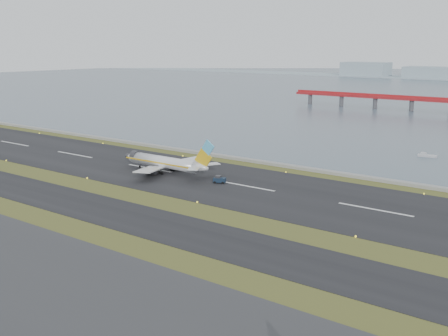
{
  "coord_description": "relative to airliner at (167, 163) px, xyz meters",
  "views": [
    {
      "loc": [
        92.61,
        -101.88,
        41.02
      ],
      "look_at": [
        -2.18,
        22.0,
        6.65
      ],
      "focal_mm": 45.0,
      "sensor_mm": 36.0,
      "label": 1
    }
  ],
  "objects": [
    {
      "name": "ground",
      "position": [
        30.71,
        -28.54,
        -3.46
      ],
      "size": [
        1000.0,
        1000.0,
        0.0
      ],
      "primitive_type": "plane",
      "color": "#3F4A1A",
      "rests_on": "ground"
    },
    {
      "name": "workboat_near",
      "position": [
        58.64,
        78.84,
        -2.93
      ],
      "size": [
        7.04,
        2.96,
        1.66
      ],
      "rotation": [
        0.0,
        0.0,
        0.12
      ],
      "color": "#B6B6BA",
      "rests_on": "ground"
    },
    {
      "name": "taxiway_strip",
      "position": [
        30.71,
        -40.54,
        -3.41
      ],
      "size": [
        1000.0,
        18.0,
        0.1
      ],
      "primitive_type": "cube",
      "color": "black",
      "rests_on": "ground"
    },
    {
      "name": "airliner",
      "position": [
        0.0,
        0.0,
        0.0
      ],
      "size": [
        38.52,
        32.89,
        12.8
      ],
      "color": "silver",
      "rests_on": "ground"
    },
    {
      "name": "seawall",
      "position": [
        30.71,
        31.46,
        -2.96
      ],
      "size": [
        1000.0,
        2.5,
        1.0
      ],
      "primitive_type": "cube",
      "color": "gray",
      "rests_on": "ground"
    },
    {
      "name": "pushback_tug",
      "position": [
        22.09,
        -0.47,
        -2.33
      ],
      "size": [
        4.14,
        3.31,
        2.32
      ],
      "rotation": [
        0.0,
        0.0,
        0.41
      ],
      "color": "#132134",
      "rests_on": "ground"
    },
    {
      "name": "runway_strip",
      "position": [
        30.71,
        1.46,
        -3.41
      ],
      "size": [
        1000.0,
        45.0,
        0.1
      ],
      "primitive_type": "cube",
      "color": "black",
      "rests_on": "ground"
    }
  ]
}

